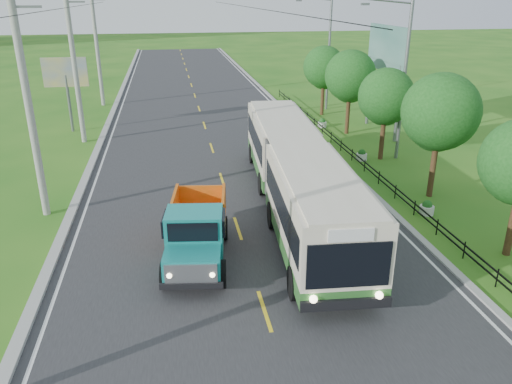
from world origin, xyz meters
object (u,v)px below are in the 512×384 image
object	(u,v)px
pole_mid	(75,64)
tree_third	(440,116)
billboard_right	(387,55)
dump_truck	(197,228)
planter_mid	(362,155)
tree_fifth	(350,78)
bus	(296,170)
pole_far	(97,46)
planter_far	(322,123)
tree_fourth	(386,99)
pole_near	(29,102)
planter_near	(427,208)
billboard_left	(66,77)
tree_back	(324,69)
streetlight_mid	(402,76)
streetlight_far	(327,50)

from	to	relation	value
pole_mid	tree_third	bearing A→B (deg)	-35.36
billboard_right	dump_truck	bearing A→B (deg)	-130.85
tree_third	planter_mid	xyz separation A→B (m)	(-1.26, 5.86, -3.70)
dump_truck	tree_fifth	bearing A→B (deg)	62.37
bus	dump_truck	world-z (taller)	bus
pole_far	planter_far	distance (m)	20.70
pole_mid	billboard_right	bearing A→B (deg)	-2.78
tree_fourth	bus	distance (m)	9.89
pole_near	tree_fifth	bearing A→B (deg)	31.59
planter_near	bus	world-z (taller)	bus
pole_far	billboard_left	distance (m)	9.17
pole_mid	tree_back	size ratio (longest dim) A/B	1.82
pole_near	dump_truck	world-z (taller)	pole_near
pole_far	billboard_left	size ratio (longest dim) A/B	1.92
streetlight_mid	billboard_left	xyz separation A→B (m)	(-20.14, 10.00, -1.04)
tree_third	tree_fifth	distance (m)	12.00
tree_back	planter_far	size ratio (longest dim) A/B	8.21
planter_far	billboard_left	bearing A→B (deg)	173.69
planter_mid	dump_truck	xyz separation A→B (m)	(-10.44, -10.35, 1.02)
pole_far	streetlight_mid	size ratio (longest dim) A/B	1.10
tree_third	tree_back	size ratio (longest dim) A/B	1.09
pole_far	tree_fourth	world-z (taller)	pole_far
tree_third	billboard_right	distance (m)	12.18
pole_near	pole_mid	world-z (taller)	same
streetlight_far	planter_near	xyz separation A→B (m)	(-2.04, -22.00, -4.62)
tree_fourth	planter_near	world-z (taller)	tree_fourth
pole_mid	planter_far	size ratio (longest dim) A/B	14.93
pole_near	billboard_left	size ratio (longest dim) A/B	1.92
pole_near	tree_fourth	size ratio (longest dim) A/B	1.85
pole_mid	tree_third	distance (m)	22.25
tree_third	tree_fourth	bearing A→B (deg)	90.00
pole_far	tree_fifth	distance (m)	22.25
planter_mid	streetlight_mid	bearing A→B (deg)	0.00
bus	tree_back	bearing A→B (deg)	73.55
pole_near	tree_fourth	distance (m)	18.89
tree_third	streetlight_far	distance (m)	19.90
planter_near	planter_mid	bearing A→B (deg)	90.00
tree_third	planter_far	bearing A→B (deg)	95.18
streetlight_mid	bus	distance (m)	10.65
tree_fourth	planter_mid	world-z (taller)	tree_fourth
streetlight_mid	streetlight_far	world-z (taller)	same
pole_far	streetlight_mid	xyz separation A→B (m)	(18.90, -19.00, -0.19)
tree_fourth	planter_mid	size ratio (longest dim) A/B	8.06
tree_fifth	planter_near	size ratio (longest dim) A/B	8.66
planter_far	pole_mid	bearing A→B (deg)	-176.61
pole_far	tree_fourth	size ratio (longest dim) A/B	1.85
pole_mid	streetlight_far	bearing A→B (deg)	20.32
tree_fifth	streetlight_far	size ratio (longest dim) A/B	0.64
streetlight_far	billboard_left	size ratio (longest dim) A/B	1.74
dump_truck	pole_mid	bearing A→B (deg)	118.03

